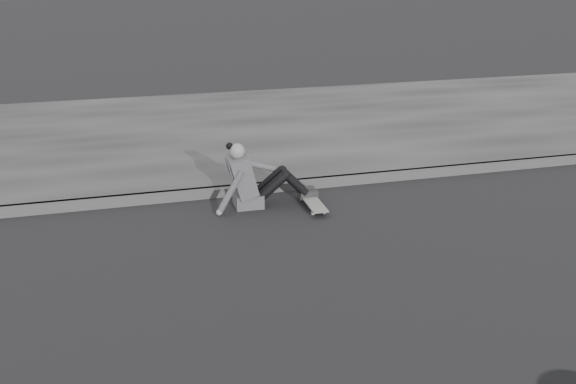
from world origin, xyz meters
name	(u,v)px	position (x,y,z in m)	size (l,w,h in m)	color
ground	(310,280)	(0.00, 0.00, 0.00)	(80.00, 80.00, 0.00)	black
curb	(256,188)	(0.00, 2.58, 0.06)	(24.00, 0.16, 0.12)	#454545
sidewalk	(221,131)	(0.00, 5.60, 0.06)	(24.00, 6.00, 0.12)	#363636
skateboard	(312,202)	(0.59, 1.87, 0.07)	(0.20, 0.78, 0.09)	#A7A6A1
seated_woman	(253,180)	(-0.14, 2.12, 0.36)	(1.38, 0.46, 0.88)	#4B4B4D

